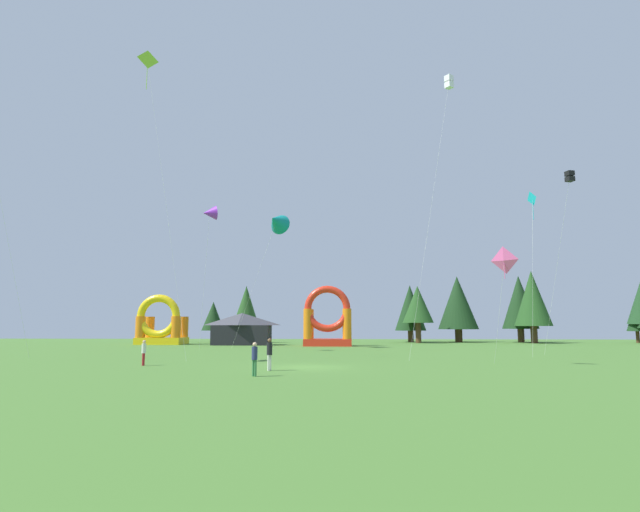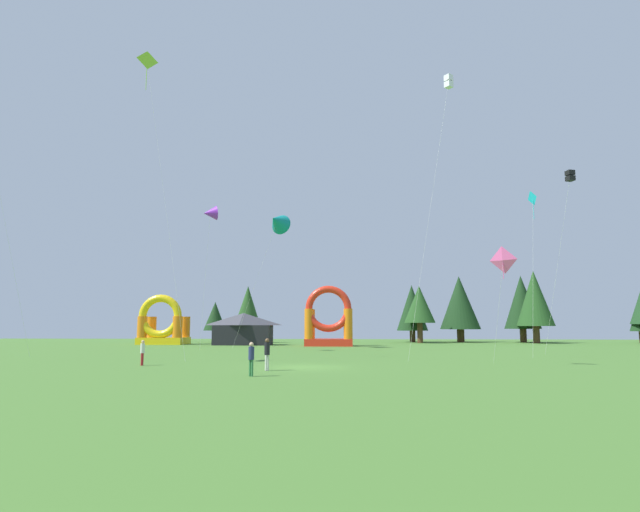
% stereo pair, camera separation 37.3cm
% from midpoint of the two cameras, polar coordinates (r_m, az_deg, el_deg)
% --- Properties ---
extents(ground_plane, '(120.00, 120.00, 0.00)m').
position_cam_midpoint_polar(ground_plane, '(31.28, -1.32, -12.10)').
color(ground_plane, '#47752D').
extents(kite_teal_delta, '(6.39, 3.22, 14.73)m').
position_cam_midpoint_polar(kite_teal_delta, '(55.93, -4.54, 3.79)').
color(kite_teal_delta, '#0C7F7A').
rests_on(kite_teal_delta, ground_plane).
extents(kite_purple_delta, '(2.43, 3.98, 13.72)m').
position_cam_midpoint_polar(kite_purple_delta, '(50.53, -11.75, 4.61)').
color(kite_purple_delta, purple).
rests_on(kite_purple_delta, ground_plane).
extents(kite_lime_diamond, '(4.58, 1.29, 22.74)m').
position_cam_midpoint_polar(kite_lime_diamond, '(43.78, -18.19, 19.31)').
color(kite_lime_diamond, '#8CD826').
rests_on(kite_lime_diamond, ground_plane).
extents(kite_black_box, '(1.57, 4.49, 14.57)m').
position_cam_midpoint_polar(kite_black_box, '(46.02, 25.94, 7.83)').
color(kite_black_box, black).
rests_on(kite_black_box, ground_plane).
extents(kite_pink_diamond, '(1.29, 2.81, 7.02)m').
position_cam_midpoint_polar(kite_pink_diamond, '(34.49, 19.66, -0.64)').
color(kite_pink_diamond, '#EA599E').
rests_on(kite_pink_diamond, ground_plane).
extents(kite_white_box, '(4.43, 3.62, 22.35)m').
position_cam_midpoint_polar(kite_white_box, '(45.08, 14.15, 17.93)').
color(kite_white_box, white).
rests_on(kite_white_box, ground_plane).
extents(kite_cyan_diamond, '(1.95, 3.16, 13.54)m').
position_cam_midpoint_polar(kite_cyan_diamond, '(47.81, 22.59, 5.70)').
color(kite_cyan_diamond, '#19B7CC').
rests_on(kite_cyan_diamond, ground_plane).
extents(person_near_camera, '(0.40, 0.40, 1.64)m').
position_cam_midpoint_polar(person_near_camera, '(25.97, -7.13, -10.83)').
color(person_near_camera, '#33723F').
rests_on(person_near_camera, ground_plane).
extents(person_midfield, '(0.27, 0.27, 1.55)m').
position_cam_midpoint_polar(person_midfield, '(34.30, -18.58, -9.78)').
color(person_midfield, '#B21E26').
rests_on(person_midfield, ground_plane).
extents(person_left_edge, '(0.40, 0.40, 1.74)m').
position_cam_midpoint_polar(person_left_edge, '(29.09, -5.45, -10.37)').
color(person_left_edge, silver).
rests_on(person_left_edge, ground_plane).
extents(inflatable_red_slide, '(5.58, 3.68, 7.01)m').
position_cam_midpoint_polar(inflatable_red_slide, '(61.44, 1.14, -7.37)').
color(inflatable_red_slide, red).
rests_on(inflatable_red_slide, ground_plane).
extents(inflatable_orange_dome, '(5.72, 4.31, 6.26)m').
position_cam_midpoint_polar(inflatable_orange_dome, '(69.40, -16.76, -7.45)').
color(inflatable_orange_dome, yellow).
rests_on(inflatable_orange_dome, ground_plane).
extents(festival_tent, '(6.93, 3.61, 3.92)m').
position_cam_midpoint_polar(festival_tent, '(65.60, -8.25, -7.92)').
color(festival_tent, black).
rests_on(festival_tent, ground_plane).
extents(tree_row_0, '(3.24, 3.24, 5.78)m').
position_cam_midpoint_polar(tree_row_0, '(77.15, -11.30, -6.50)').
color(tree_row_0, '#4C331E').
rests_on(tree_row_0, ground_plane).
extents(tree_row_1, '(4.02, 4.02, 7.86)m').
position_cam_midpoint_polar(tree_row_1, '(73.47, -7.78, -5.72)').
color(tree_row_1, '#4C331E').
rests_on(tree_row_1, ground_plane).
extents(tree_row_2, '(4.46, 4.46, 8.20)m').
position_cam_midpoint_polar(tree_row_2, '(76.66, 10.18, -5.62)').
color(tree_row_2, '#4C331E').
rests_on(tree_row_2, ground_plane).
extents(tree_row_3, '(4.25, 4.25, 7.82)m').
position_cam_midpoint_polar(tree_row_3, '(73.13, 10.98, -5.26)').
color(tree_row_3, '#4C331E').
rests_on(tree_row_3, ground_plane).
extents(tree_row_4, '(5.70, 5.70, 9.46)m').
position_cam_midpoint_polar(tree_row_4, '(77.86, 15.19, -4.97)').
color(tree_row_4, '#4C331E').
rests_on(tree_row_4, ground_plane).
extents(tree_row_5, '(5.01, 5.01, 9.47)m').
position_cam_midpoint_polar(tree_row_5, '(79.65, 21.36, -4.74)').
color(tree_row_5, '#4C331E').
rests_on(tree_row_5, ground_plane).
extents(tree_row_6, '(4.94, 4.94, 9.84)m').
position_cam_midpoint_polar(tree_row_6, '(76.71, 22.58, -4.32)').
color(tree_row_6, '#4C331E').
rests_on(tree_row_6, ground_plane).
extents(tree_row_7, '(2.59, 2.59, 5.72)m').
position_cam_midpoint_polar(tree_row_7, '(84.21, 31.72, -5.64)').
color(tree_row_7, '#4C331E').
rests_on(tree_row_7, ground_plane).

